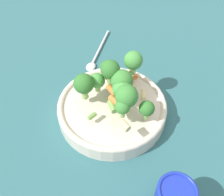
{
  "coord_description": "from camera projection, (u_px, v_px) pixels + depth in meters",
  "views": [
    {
      "loc": [
        0.36,
        0.14,
        0.49
      ],
      "look_at": [
        0.0,
        0.0,
        0.06
      ],
      "focal_mm": 42.0,
      "sensor_mm": 36.0,
      "label": 1
    }
  ],
  "objects": [
    {
      "name": "pasta_salad",
      "position": [
        116.0,
        83.0,
        0.55
      ],
      "size": [
        0.19,
        0.18,
        0.1
      ],
      "color": "#8CB766",
      "rests_on": "bowl"
    },
    {
      "name": "ground_plane",
      "position": [
        112.0,
        114.0,
        0.62
      ],
      "size": [
        3.0,
        3.0,
        0.0
      ],
      "primitive_type": "plane",
      "color": "#2D6066"
    },
    {
      "name": "spoon",
      "position": [
        96.0,
        57.0,
        0.75
      ],
      "size": [
        0.19,
        0.04,
        0.01
      ],
      "rotation": [
        0.0,
        0.0,
        6.39
      ],
      "color": "silver",
      "rests_on": "ground_plane"
    },
    {
      "name": "bowl",
      "position": [
        112.0,
        108.0,
        0.6
      ],
      "size": [
        0.25,
        0.25,
        0.04
      ],
      "color": "beige",
      "rests_on": "ground_plane"
    }
  ]
}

